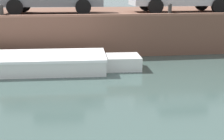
{
  "coord_description": "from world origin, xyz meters",
  "views": [
    {
      "loc": [
        -0.93,
        -1.5,
        2.49
      ],
      "look_at": [
        -0.25,
        3.42,
        1.19
      ],
      "focal_mm": 50.0,
      "sensor_mm": 36.0,
      "label": 1
    }
  ],
  "objects": [
    {
      "name": "ground_plane",
      "position": [
        0.0,
        4.88,
        0.0
      ],
      "size": [
        400.0,
        400.0,
        0.0
      ],
      "primitive_type": "plane",
      "color": "#384C47"
    },
    {
      "name": "far_quay_wall",
      "position": [
        0.0,
        12.76,
        0.75
      ],
      "size": [
        60.0,
        6.0,
        1.51
      ],
      "primitive_type": "cube",
      "color": "brown",
      "rests_on": "ground"
    },
    {
      "name": "far_wall_coping",
      "position": [
        0.0,
        9.88,
        1.55
      ],
      "size": [
        60.0,
        0.24,
        0.08
      ],
      "primitive_type": "cube",
      "color": "brown",
      "rests_on": "far_quay_wall"
    },
    {
      "name": "boat_moored_west_white",
      "position": [
        -2.4,
        8.21,
        0.25
      ],
      "size": [
        6.91,
        2.19,
        0.5
      ],
      "color": "white",
      "rests_on": "ground"
    },
    {
      "name": "mooring_bollard_mid",
      "position": [
        -3.24,
        10.01,
        1.75
      ],
      "size": [
        0.15,
        0.15,
        0.44
      ],
      "color": "#2D2B28",
      "rests_on": "far_quay_wall"
    },
    {
      "name": "mooring_bollard_east",
      "position": [
        2.88,
        10.01,
        1.75
      ],
      "size": [
        0.15,
        0.15,
        0.44
      ],
      "color": "#2D2B28",
      "rests_on": "far_quay_wall"
    }
  ]
}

